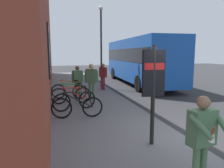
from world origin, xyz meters
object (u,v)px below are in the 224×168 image
at_px(bicycle_mid_rack, 71,95).
at_px(city_bus, 139,59).
at_px(bicycle_end_of_row, 69,91).
at_px(pedestrian_near_bus, 78,78).
at_px(bicycle_nearest_sign, 77,107).
at_px(street_lamp, 101,40).
at_px(transit_info_sign, 153,80).
at_px(pedestrian_by_facade, 92,78).
at_px(tourist_with_hotdogs, 203,133).
at_px(pedestrian_crossing_street, 103,74).
at_px(bicycle_beside_lamp, 75,100).

relative_size(bicycle_mid_rack, city_bus, 0.17).
relative_size(bicycle_end_of_row, pedestrian_near_bus, 1.07).
height_order(bicycle_nearest_sign, bicycle_end_of_row, same).
bearing_deg(street_lamp, transit_info_sign, 174.94).
relative_size(transit_info_sign, street_lamp, 0.46).
xyz_separation_m(city_bus, pedestrian_by_facade, (-5.37, 4.65, -0.74)).
relative_size(pedestrian_near_bus, pedestrian_by_facade, 0.92).
bearing_deg(street_lamp, bicycle_end_of_row, 143.57).
relative_size(pedestrian_by_facade, tourist_with_hotdogs, 1.11).
height_order(pedestrian_near_bus, tourist_with_hotdogs, pedestrian_near_bus).
relative_size(bicycle_nearest_sign, transit_info_sign, 0.74).
height_order(city_bus, pedestrian_crossing_street, city_bus).
bearing_deg(bicycle_mid_rack, pedestrian_by_facade, -68.59).
height_order(transit_info_sign, city_bus, city_bus).
bearing_deg(bicycle_nearest_sign, tourist_with_hotdogs, -161.75).
distance_m(bicycle_nearest_sign, bicycle_mid_rack, 2.16).
height_order(bicycle_mid_rack, tourist_with_hotdogs, tourist_with_hotdogs).
bearing_deg(bicycle_beside_lamp, pedestrian_crossing_street, -26.95).
height_order(city_bus, tourist_with_hotdogs, city_bus).
relative_size(bicycle_mid_rack, pedestrian_crossing_street, 1.11).
xyz_separation_m(bicycle_nearest_sign, pedestrian_near_bus, (3.44, -0.41, 0.58)).
xyz_separation_m(bicycle_mid_rack, pedestrian_by_facade, (0.39, -0.99, 0.67)).
relative_size(city_bus, pedestrian_crossing_street, 6.63).
height_order(bicycle_end_of_row, pedestrian_near_bus, pedestrian_near_bus).
bearing_deg(bicycle_end_of_row, pedestrian_near_bus, -61.43).
distance_m(bicycle_beside_lamp, pedestrian_crossing_street, 4.74).
bearing_deg(bicycle_mid_rack, transit_info_sign, -162.15).
relative_size(bicycle_beside_lamp, pedestrian_crossing_street, 1.08).
bearing_deg(bicycle_nearest_sign, bicycle_end_of_row, 0.78).
bearing_deg(transit_info_sign, bicycle_end_of_row, 14.99).
relative_size(bicycle_mid_rack, bicycle_end_of_row, 1.05).
xyz_separation_m(tourist_with_hotdogs, street_lamp, (10.84, -0.84, 2.10)).
relative_size(bicycle_nearest_sign, street_lamp, 0.34).
xyz_separation_m(bicycle_mid_rack, pedestrian_crossing_street, (3.09, -2.18, 0.59)).
xyz_separation_m(bicycle_nearest_sign, pedestrian_by_facade, (2.54, -0.96, 0.67)).
xyz_separation_m(bicycle_beside_lamp, pedestrian_crossing_street, (4.19, -2.13, 0.59)).
bearing_deg(transit_info_sign, pedestrian_crossing_street, -4.64).
bearing_deg(bicycle_nearest_sign, bicycle_mid_rack, 0.68).
bearing_deg(tourist_with_hotdogs, city_bus, -18.52).
bearing_deg(pedestrian_near_bus, tourist_with_hotdogs, -172.37).
bearing_deg(transit_info_sign, bicycle_mid_rack, 17.85).
height_order(bicycle_beside_lamp, pedestrian_near_bus, pedestrian_near_bus).
distance_m(bicycle_mid_rack, pedestrian_near_bus, 1.47).
distance_m(bicycle_nearest_sign, street_lamp, 7.30).
height_order(tourist_with_hotdogs, street_lamp, street_lamp).
distance_m(transit_info_sign, city_bus, 11.32).
relative_size(bicycle_mid_rack, tourist_with_hotdogs, 1.13).
bearing_deg(transit_info_sign, bicycle_nearest_sign, 29.94).
bearing_deg(pedestrian_near_bus, bicycle_nearest_sign, 173.16).
distance_m(city_bus, pedestrian_near_bus, 6.91).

